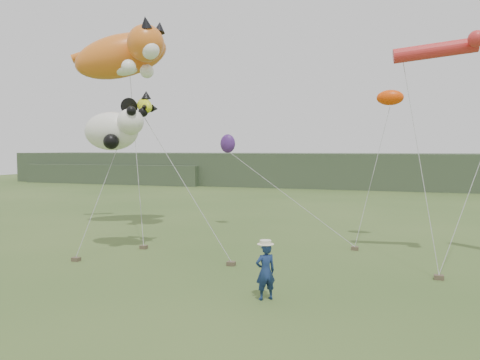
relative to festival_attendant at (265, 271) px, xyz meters
name	(u,v)px	position (x,y,z in m)	size (l,w,h in m)	color
ground	(225,295)	(-1.32, 0.04, -0.86)	(120.00, 120.00, 0.00)	#385123
headland	(324,170)	(-4.43, 44.72, 1.06)	(90.00, 13.00, 4.00)	#2D3D28
festival_attendant	(265,271)	(0.00, 0.00, 0.00)	(0.63, 0.41, 1.73)	navy
sandbag_anchors	(243,258)	(-2.16, 4.61, -0.78)	(14.10, 5.89, 0.16)	brown
cat_kite	(126,54)	(-10.54, 9.56, 8.94)	(6.93, 4.85, 3.66)	orange
fish_kite	(138,106)	(-7.22, 5.07, 5.61)	(2.22, 1.44, 1.12)	#D4E219
panda_kite	(114,130)	(-8.05, 4.43, 4.52)	(2.98, 1.93, 1.85)	white
misc_kites	(309,121)	(-0.60, 10.99, 5.17)	(9.93, 2.46, 3.05)	#F34405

